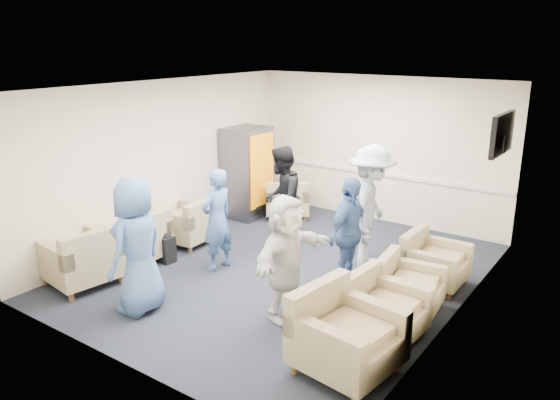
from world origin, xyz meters
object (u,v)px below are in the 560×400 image
Objects in this scene: armchair_right_far at (432,263)px; person_back_left at (281,199)px; armchair_right_midfar at (406,288)px; vending_machine at (248,172)px; person_back_right at (371,208)px; armchair_left_mid at (136,242)px; person_front_left at (137,246)px; armchair_left_near at (84,261)px; person_front_right at (287,257)px; person_mid_left at (217,220)px; armchair_corner at (287,201)px; armchair_left_far at (190,224)px; armchair_right_midnear at (381,311)px; person_mid_right at (349,233)px; armchair_right_near at (342,338)px.

person_back_left reaches higher than armchair_right_far.
armchair_right_far reaches higher than armchair_right_midfar.
armchair_right_far is (-0.01, 0.93, 0.02)m from armchair_right_midfar.
vending_machine is 0.92× the size of person_back_right.
armchair_left_mid is 3.60m from person_back_right.
person_back_right reaches higher than person_front_left.
armchair_left_near is at bearing -88.84° from vending_machine.
person_front_left is 0.93× the size of person_back_right.
person_back_right reaches higher than person_front_right.
armchair_right_far is 3.13m from person_mid_left.
armchair_left_far is at bearing 39.47° from armchair_corner.
armchair_right_midnear is at bearing 102.63° from person_front_left.
armchair_corner is 3.94m from person_front_right.
person_back_right is at bearing 79.17° from person_back_left.
person_back_right is 1.20× the size of person_front_right.
armchair_left_mid is at bearing 97.20° from armchair_right_midfar.
person_front_right is (2.80, 0.91, 0.42)m from armchair_left_near.
vending_machine is 3.52m from person_mid_right.
person_back_left is (-2.50, -0.10, 0.54)m from armchair_right_far.
person_mid_left reaches higher than armchair_left_far.
person_mid_right reaches higher than armchair_left_near.
person_front_left reaches higher than armchair_right_far.
person_back_left is (1.44, 2.73, 0.49)m from armchair_left_near.
person_front_left reaches higher than person_front_right.
vending_machine is (-0.08, 3.77, 0.50)m from armchair_left_near.
armchair_left_near is 0.56× the size of person_back_right.
armchair_right_midnear is at bearing -165.64° from person_back_right.
person_front_right reaches higher than armchair_left_far.
person_back_left is (-2.49, 2.45, 0.48)m from armchair_right_near.
person_front_right reaches higher than armchair_left_near.
person_mid_right is (3.10, -1.68, -0.08)m from vending_machine.
person_mid_right reaches higher than armchair_right_midnear.
armchair_right_near is 5.34m from vending_machine.
armchair_left_mid is 4.01m from armchair_right_near.
armchair_right_midnear is 3.05m from person_front_left.
person_mid_right is at bearing 47.98° from armchair_right_midnear.
person_front_right reaches higher than armchair_right_midnear.
armchair_right_near is 0.69× the size of person_mid_left.
armchair_right_far is (3.97, 1.89, -0.04)m from armchair_left_mid.
armchair_right_midfar is 0.74× the size of armchair_corner.
armchair_right_far is at bearing -50.48° from person_mid_right.
person_front_right is (-1.17, -0.22, 0.46)m from armchair_right_midnear.
armchair_left_far is 3.90m from armchair_right_midfar.
armchair_right_near is 5.11m from armchair_corner.
person_mid_left reaches higher than armchair_corner.
person_back_right is 1.98m from person_front_right.
armchair_left_near reaches higher than armchair_right_midfar.
armchair_right_near is 0.61× the size of vending_machine.
armchair_corner is 0.64× the size of person_front_left.
armchair_right_midnear is (0.04, 0.85, -0.05)m from armchair_right_near.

